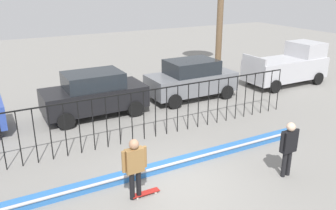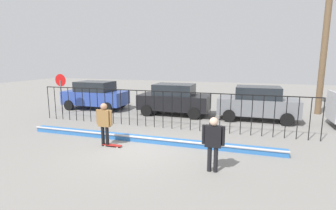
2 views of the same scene
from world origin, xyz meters
name	(u,v)px [view 1 (image 1 of 2)]	position (x,y,z in m)	size (l,w,h in m)	color
ground_plane	(177,184)	(0.00, 0.00, 0.00)	(60.00, 60.00, 0.00)	gray
bowl_coping_ledge	(162,167)	(0.00, 0.93, 0.12)	(11.00, 0.41, 0.27)	#2D6BB7
perimeter_fence	(132,112)	(0.00, 3.23, 1.14)	(14.04, 0.04, 1.86)	black
skateboarder	(135,164)	(-1.31, -0.04, 1.03)	(0.70, 0.26, 1.72)	black
skateboard	(145,193)	(-1.02, -0.03, 0.06)	(0.80, 0.20, 0.07)	#A51E19
camera_operator	(289,144)	(3.08, -1.11, 1.03)	(0.69, 0.26, 1.71)	black
parked_car_black	(94,94)	(-0.37, 6.44, 0.97)	(4.30, 2.12, 1.90)	black
parked_car_gray	(191,79)	(4.50, 6.48, 0.97)	(4.30, 2.12, 1.90)	slate
pickup_truck	(288,65)	(10.58, 6.07, 1.04)	(4.70, 2.12, 2.24)	#B7B7BC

